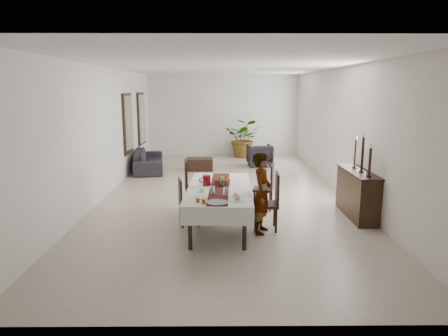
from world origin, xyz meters
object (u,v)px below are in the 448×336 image
dining_table_top (219,189)px  sofa (149,160)px  red_pitcher (207,180)px  woman (262,193)px  sideboard_body (357,194)px

dining_table_top → sofa: (-2.37, 5.50, -0.41)m
red_pitcher → sofa: size_ratio=0.09×
woman → sideboard_body: size_ratio=0.96×
sideboard_body → sofa: (-5.27, 4.88, -0.14)m
sideboard_body → dining_table_top: bearing=-168.1°
dining_table_top → red_pitcher: 0.33m
dining_table_top → sideboard_body: sideboard_body is taller
woman → sideboard_body: bearing=-49.1°
dining_table_top → sideboard_body: (2.90, 0.61, -0.27)m
woman → sofa: 6.66m
dining_table_top → red_pitcher: bearing=149.0°
red_pitcher → sideboard_body: size_ratio=0.13×
sideboard_body → sofa: 7.19m
red_pitcher → woman: bearing=-26.4°
woman → sideboard_body: (2.11, 0.97, -0.28)m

